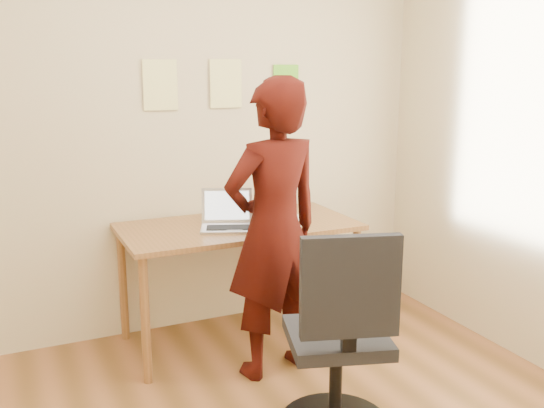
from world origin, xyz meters
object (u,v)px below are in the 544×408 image
desk (238,238)px  office_chair (340,350)px  phone (271,227)px  laptop (227,219)px  person (274,230)px

desk → office_chair: office_chair is taller
desk → phone: phone is taller
laptop → person: bearing=-53.0°
desk → laptop: laptop is taller
laptop → office_chair: 1.17m
laptop → office_chair: (0.12, -1.10, -0.36)m
laptop → person: (0.11, -0.41, 0.02)m
desk → phone: 0.23m
desk → laptop: (-0.09, -0.04, 0.14)m
desk → phone: (0.14, -0.16, 0.09)m
laptop → office_chair: bearing=-62.2°
phone → office_chair: bearing=-117.8°
office_chair → desk: bearing=108.7°
phone → office_chair: size_ratio=0.13×
phone → person: person is taller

